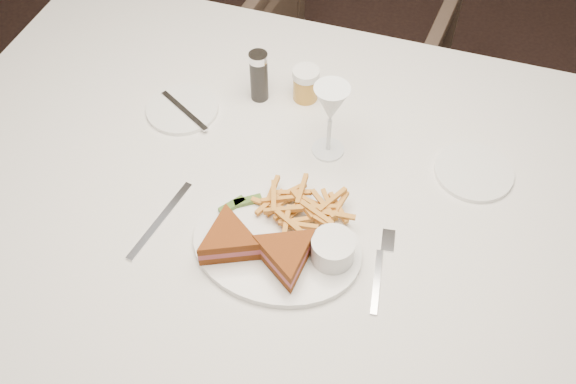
{
  "coord_description": "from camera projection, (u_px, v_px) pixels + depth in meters",
  "views": [
    {
      "loc": [
        -0.11,
        -0.54,
        1.75
      ],
      "look_at": [
        -0.31,
        0.2,
        0.8
      ],
      "focal_mm": 40.0,
      "sensor_mm": 36.0,
      "label": 1
    }
  ],
  "objects": [
    {
      "name": "table_setting",
      "position": [
        292.0,
        197.0,
        1.23
      ],
      "size": [
        0.8,
        0.63,
        0.18
      ],
      "color": "white",
      "rests_on": "table"
    },
    {
      "name": "table",
      "position": [
        293.0,
        284.0,
        1.58
      ],
      "size": [
        1.67,
        1.16,
        0.75
      ],
      "primitive_type": "cube",
      "rotation": [
        0.0,
        0.0,
        -0.05
      ],
      "color": "silver",
      "rests_on": "ground"
    },
    {
      "name": "chair_far",
      "position": [
        344.0,
        64.0,
        2.19
      ],
      "size": [
        0.69,
        0.66,
        0.64
      ],
      "primitive_type": "imported",
      "rotation": [
        0.0,
        0.0,
        3.0
      ],
      "color": "#48372C",
      "rests_on": "ground"
    }
  ]
}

